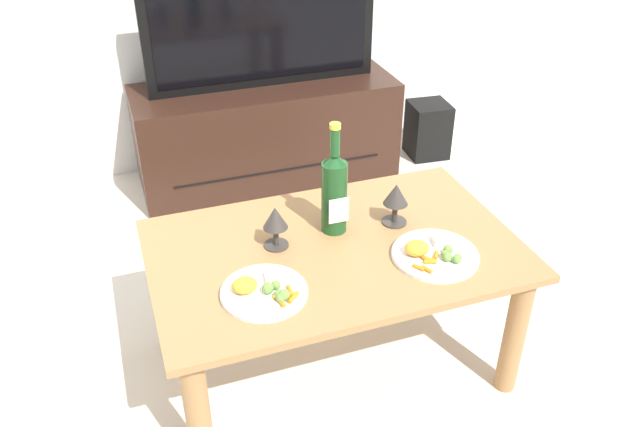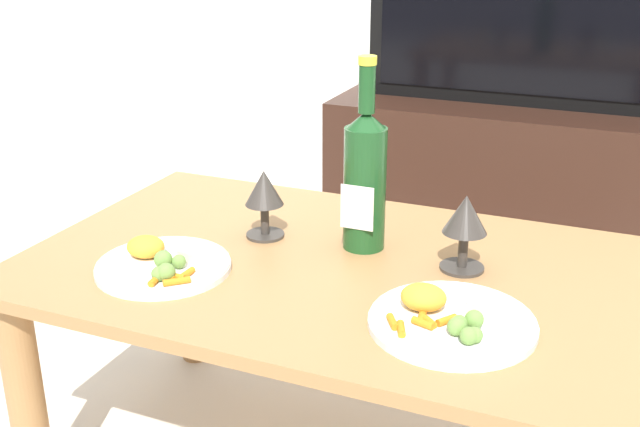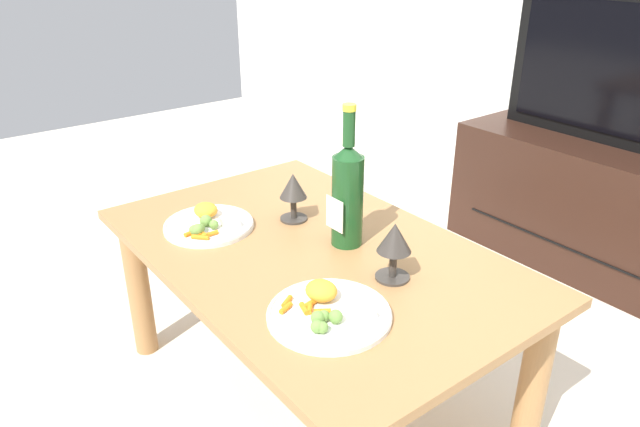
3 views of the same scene
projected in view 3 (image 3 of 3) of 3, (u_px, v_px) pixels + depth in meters
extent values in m
plane|color=beige|center=(312.00, 396.00, 1.75)|extent=(6.40, 6.40, 0.00)
cube|color=#9E7042|center=(311.00, 253.00, 1.55)|extent=(1.14, 0.72, 0.03)
cylinder|color=#9E7042|center=(138.00, 288.00, 1.85)|extent=(0.07, 0.07, 0.47)
cylinder|color=#9E7042|center=(293.00, 235.00, 2.18)|extent=(0.07, 0.07, 0.47)
cylinder|color=#9E7042|center=(533.00, 385.00, 1.45)|extent=(0.07, 0.07, 0.47)
cube|color=black|center=(621.00, 213.00, 2.30)|extent=(1.29, 0.47, 0.51)
cube|color=black|center=(583.00, 254.00, 2.21)|extent=(1.03, 0.01, 0.01)
cylinder|color=#19471E|center=(347.00, 201.00, 1.52)|extent=(0.08, 0.08, 0.24)
cone|color=#19471E|center=(348.00, 152.00, 1.46)|extent=(0.08, 0.08, 0.04)
cylinder|color=#19471E|center=(349.00, 129.00, 1.44)|extent=(0.03, 0.03, 0.09)
cylinder|color=yellow|center=(349.00, 107.00, 1.42)|extent=(0.03, 0.03, 0.02)
cube|color=silver|center=(335.00, 214.00, 1.51)|extent=(0.07, 0.00, 0.09)
cylinder|color=#38332D|center=(294.00, 218.00, 1.70)|extent=(0.08, 0.08, 0.01)
cylinder|color=#38332D|center=(294.00, 207.00, 1.68)|extent=(0.02, 0.02, 0.06)
cone|color=#38332D|center=(293.00, 186.00, 1.66)|extent=(0.08, 0.08, 0.07)
cylinder|color=#38332D|center=(392.00, 277.00, 1.41)|extent=(0.08, 0.08, 0.01)
cylinder|color=#38332D|center=(393.00, 263.00, 1.39)|extent=(0.02, 0.02, 0.07)
cone|color=#38332D|center=(395.00, 237.00, 1.36)|extent=(0.08, 0.08, 0.07)
cylinder|color=white|center=(209.00, 226.00, 1.65)|extent=(0.25, 0.25, 0.01)
torus|color=white|center=(209.00, 223.00, 1.64)|extent=(0.25, 0.25, 0.01)
ellipsoid|color=orange|center=(206.00, 210.00, 1.68)|extent=(0.07, 0.06, 0.04)
cube|color=beige|center=(230.00, 222.00, 1.63)|extent=(0.06, 0.05, 0.02)
cylinder|color=orange|center=(192.00, 232.00, 1.59)|extent=(0.02, 0.05, 0.01)
cylinder|color=orange|center=(200.00, 237.00, 1.56)|extent=(0.04, 0.04, 0.01)
cylinder|color=orange|center=(202.00, 233.00, 1.58)|extent=(0.05, 0.01, 0.01)
cylinder|color=orange|center=(199.00, 232.00, 1.59)|extent=(0.05, 0.03, 0.01)
cylinder|color=orange|center=(210.00, 234.00, 1.58)|extent=(0.01, 0.05, 0.01)
sphere|color=olive|center=(206.00, 221.00, 1.63)|extent=(0.03, 0.03, 0.03)
sphere|color=olive|center=(214.00, 225.00, 1.61)|extent=(0.03, 0.03, 0.03)
sphere|color=olive|center=(198.00, 230.00, 1.58)|extent=(0.03, 0.03, 0.03)
sphere|color=olive|center=(200.00, 228.00, 1.59)|extent=(0.02, 0.02, 0.02)
sphere|color=olive|center=(194.00, 230.00, 1.58)|extent=(0.03, 0.03, 0.03)
cylinder|color=white|center=(329.00, 315.00, 1.26)|extent=(0.27, 0.27, 0.01)
torus|color=white|center=(329.00, 312.00, 1.26)|extent=(0.26, 0.26, 0.01)
ellipsoid|color=orange|center=(321.00, 290.00, 1.30)|extent=(0.07, 0.07, 0.04)
cube|color=beige|center=(360.00, 311.00, 1.25)|extent=(0.07, 0.06, 0.02)
cylinder|color=orange|center=(322.00, 311.00, 1.25)|extent=(0.03, 0.04, 0.01)
cylinder|color=orange|center=(309.00, 304.00, 1.28)|extent=(0.02, 0.04, 0.01)
cylinder|color=orange|center=(310.00, 308.00, 1.27)|extent=(0.04, 0.03, 0.01)
cylinder|color=orange|center=(304.00, 309.00, 1.26)|extent=(0.04, 0.02, 0.01)
cylinder|color=orange|center=(287.00, 301.00, 1.29)|extent=(0.03, 0.04, 0.01)
cylinder|color=orange|center=(286.00, 308.00, 1.27)|extent=(0.02, 0.04, 0.01)
sphere|color=olive|center=(336.00, 317.00, 1.22)|extent=(0.03, 0.03, 0.03)
sphere|color=olive|center=(322.00, 327.00, 1.19)|extent=(0.03, 0.03, 0.03)
sphere|color=olive|center=(318.00, 318.00, 1.22)|extent=(0.03, 0.03, 0.03)
sphere|color=olive|center=(317.00, 327.00, 1.19)|extent=(0.03, 0.03, 0.03)
sphere|color=olive|center=(324.00, 316.00, 1.23)|extent=(0.03, 0.03, 0.03)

